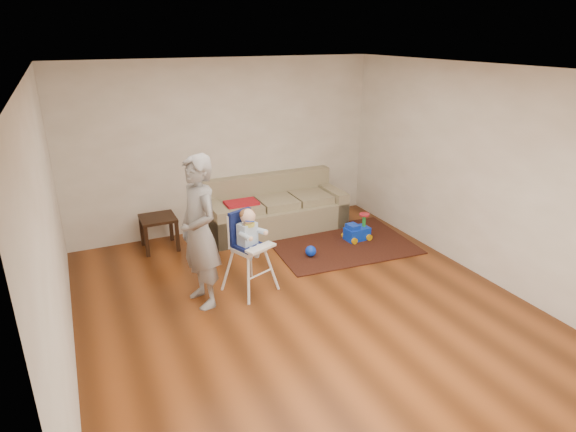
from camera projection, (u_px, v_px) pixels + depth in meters
name	position (u px, v px, depth m)	size (l,w,h in m)	color
ground	(302.00, 305.00, 5.73)	(5.50, 5.50, 0.00)	#4B240D
room_envelope	(283.00, 141.00, 5.51)	(5.04, 5.52, 2.72)	beige
sofa	(276.00, 205.00, 7.79)	(2.23, 0.93, 0.86)	gray
side_table	(159.00, 233.00, 7.16)	(0.50, 0.50, 0.50)	black
area_rug	(341.00, 243.00, 7.39)	(2.07, 1.55, 0.02)	black
ride_on_toy	(357.00, 227.00, 7.44)	(0.37, 0.27, 0.41)	#0E3BEF
toy_ball	(311.00, 251.00, 6.92)	(0.16, 0.16, 0.16)	#0E3BEF
high_chair	(249.00, 252.00, 5.89)	(0.66, 0.66, 1.09)	white
adult	(199.00, 233.00, 5.48)	(0.66, 0.43, 1.81)	gray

